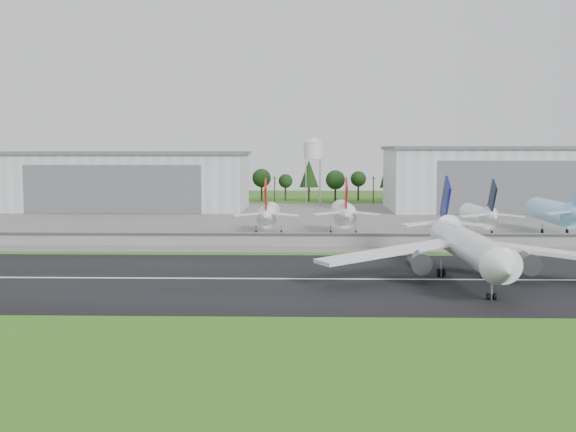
{
  "coord_description": "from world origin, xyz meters",
  "views": [
    {
      "loc": [
        -7.88,
        -121.67,
        23.95
      ],
      "look_at": [
        -11.98,
        40.0,
        9.0
      ],
      "focal_mm": 45.0,
      "sensor_mm": 36.0,
      "label": 1
    }
  ],
  "objects_px": {
    "parked_jet_red_a": "(268,214)",
    "parked_jet_red_b": "(344,213)",
    "main_airliner": "(469,254)",
    "parked_jet_navy": "(481,215)",
    "parked_jet_skyblue": "(557,212)"
  },
  "relations": [
    {
      "from": "parked_jet_red_a",
      "to": "parked_jet_red_b",
      "type": "distance_m",
      "value": 20.8
    },
    {
      "from": "parked_jet_red_a",
      "to": "parked_jet_navy",
      "type": "height_order",
      "value": "parked_jet_red_a"
    },
    {
      "from": "parked_jet_red_b",
      "to": "parked_jet_navy",
      "type": "xyz_separation_m",
      "value": [
        37.61,
        -0.07,
        -0.43
      ]
    },
    {
      "from": "parked_jet_red_b",
      "to": "parked_jet_navy",
      "type": "bearing_deg",
      "value": -0.1
    },
    {
      "from": "parked_jet_navy",
      "to": "parked_jet_skyblue",
      "type": "height_order",
      "value": "parked_jet_skyblue"
    },
    {
      "from": "parked_jet_red_b",
      "to": "parked_jet_navy",
      "type": "relative_size",
      "value": 1.0
    },
    {
      "from": "main_airliner",
      "to": "parked_jet_skyblue",
      "type": "relative_size",
      "value": 1.58
    },
    {
      "from": "main_airliner",
      "to": "parked_jet_skyblue",
      "type": "distance_m",
      "value": 82.68
    },
    {
      "from": "parked_jet_red_a",
      "to": "parked_jet_navy",
      "type": "distance_m",
      "value": 58.41
    },
    {
      "from": "parked_jet_red_a",
      "to": "parked_jet_skyblue",
      "type": "height_order",
      "value": "parked_jet_skyblue"
    },
    {
      "from": "parked_jet_skyblue",
      "to": "parked_jet_red_b",
      "type": "bearing_deg",
      "value": -175.22
    },
    {
      "from": "main_airliner",
      "to": "parked_jet_navy",
      "type": "bearing_deg",
      "value": -106.25
    },
    {
      "from": "parked_jet_red_a",
      "to": "parked_jet_navy",
      "type": "xyz_separation_m",
      "value": [
        58.41,
        -0.02,
        -0.1
      ]
    },
    {
      "from": "main_airliner",
      "to": "parked_jet_skyblue",
      "type": "height_order",
      "value": "main_airliner"
    },
    {
      "from": "parked_jet_red_a",
      "to": "parked_jet_red_b",
      "type": "height_order",
      "value": "parked_jet_red_b"
    }
  ]
}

